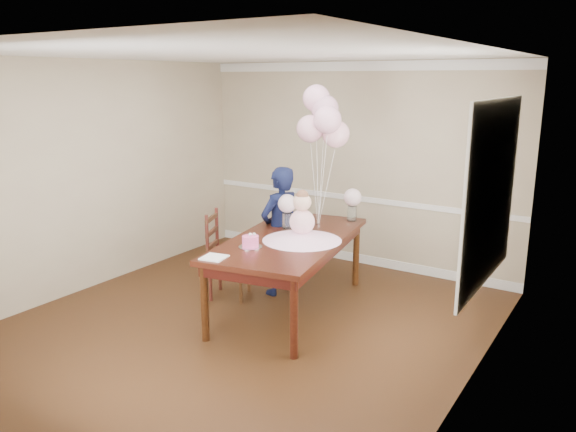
{
  "coord_description": "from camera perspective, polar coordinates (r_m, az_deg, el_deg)",
  "views": [
    {
      "loc": [
        3.27,
        -4.25,
        2.49
      ],
      "look_at": [
        0.13,
        0.64,
        1.05
      ],
      "focal_mm": 35.0,
      "sensor_mm": 36.0,
      "label": 1
    }
  ],
  "objects": [
    {
      "name": "roses_far",
      "position": [
        6.67,
        6.58,
        1.9
      ],
      "size": [
        0.21,
        0.21,
        0.21
      ],
      "primitive_type": "sphere",
      "color": "silver",
      "rests_on": "rose_vase_far"
    },
    {
      "name": "balloon_ribbon_d",
      "position": [
        6.46,
        2.99,
        4.77
      ],
      "size": [
        0.11,
        0.1,
        1.25
      ],
      "primitive_type": "cylinder",
      "rotation": [
        -0.09,
        -0.07,
        0.18
      ],
      "color": "white",
      "rests_on": "balloon_weight"
    },
    {
      "name": "table_apron",
      "position": [
        6.04,
        0.15,
        -3.16
      ],
      "size": [
        1.34,
        2.23,
        0.11
      ],
      "primitive_type": "cube",
      "rotation": [
        0.0,
        0.0,
        0.18
      ],
      "color": "black",
      "rests_on": "table_leg_fl"
    },
    {
      "name": "balloon_a",
      "position": [
        6.36,
        2.27,
        8.84
      ],
      "size": [
        0.31,
        0.31,
        0.31
      ],
      "primitive_type": "sphere",
      "color": "#EBA6BA",
      "rests_on": "balloon_ribbon_a"
    },
    {
      "name": "balloon_ribbon_b",
      "position": [
        6.36,
        3.53,
        3.61
      ],
      "size": [
        0.12,
        0.04,
        1.03
      ],
      "primitive_type": "cylinder",
      "rotation": [
        0.05,
        0.1,
        0.18
      ],
      "color": "white",
      "rests_on": "balloon_weight"
    },
    {
      "name": "baby_skirt",
      "position": [
        5.89,
        1.43,
        -1.95
      ],
      "size": [
        0.97,
        0.97,
        0.11
      ],
      "primitive_type": "cone",
      "rotation": [
        0.0,
        0.0,
        0.18
      ],
      "color": "#FFBBE2",
      "rests_on": "dining_table_top"
    },
    {
      "name": "roses_near",
      "position": [
        6.3,
        -0.09,
        1.28
      ],
      "size": [
        0.21,
        0.21,
        0.21
      ],
      "primitive_type": "sphere",
      "color": "beige",
      "rests_on": "rose_vase_near"
    },
    {
      "name": "crown_molding",
      "position": [
        7.49,
        7.06,
        14.88
      ],
      "size": [
        4.5,
        0.02,
        0.12
      ],
      "primitive_type": "cube",
      "color": "white",
      "rests_on": "wall_back"
    },
    {
      "name": "balloon_weight",
      "position": [
        6.51,
        3.09,
        -0.8
      ],
      "size": [
        0.05,
        0.05,
        0.02
      ],
      "primitive_type": "cylinder",
      "rotation": [
        0.0,
        0.0,
        0.18
      ],
      "color": "#BDBCC1",
      "rests_on": "dining_table_top"
    },
    {
      "name": "cake_flower_a",
      "position": [
        5.63,
        -3.86,
        -1.88
      ],
      "size": [
        0.03,
        0.03,
        0.03
      ],
      "primitive_type": "sphere",
      "color": "white",
      "rests_on": "birthday_cake"
    },
    {
      "name": "chair_rail_trim",
      "position": [
        7.66,
        6.67,
        1.83
      ],
      "size": [
        4.5,
        0.02,
        0.07
      ],
      "primitive_type": "cube",
      "color": "white",
      "rests_on": "wall_back"
    },
    {
      "name": "baseboard_trim",
      "position": [
        7.88,
        6.5,
        -4.15
      ],
      "size": [
        4.5,
        0.02,
        0.12
      ],
      "primitive_type": "cube",
      "color": "white",
      "rests_on": "floor"
    },
    {
      "name": "balloon_c",
      "position": [
        6.41,
        3.77,
        10.83
      ],
      "size": [
        0.31,
        0.31,
        0.31
      ],
      "primitive_type": "sphere",
      "color": "#DD9DBA",
      "rests_on": "balloon_ribbon_c"
    },
    {
      "name": "window_frame",
      "position": [
        4.96,
        19.96,
        2.14
      ],
      "size": [
        0.02,
        1.66,
        1.56
      ],
      "primitive_type": "cube",
      "color": "white",
      "rests_on": "wall_right"
    },
    {
      "name": "table_leg_fl",
      "position": [
        5.5,
        -8.48,
        -8.75
      ],
      "size": [
        0.09,
        0.09,
        0.77
      ],
      "primitive_type": "cylinder",
      "rotation": [
        0.0,
        0.0,
        0.18
      ],
      "color": "black",
      "rests_on": "floor"
    },
    {
      "name": "table_leg_br",
      "position": [
        6.91,
        6.94,
        -3.92
      ],
      "size": [
        0.09,
        0.09,
        0.77
      ],
      "primitive_type": "cylinder",
      "rotation": [
        0.0,
        0.0,
        0.18
      ],
      "color": "black",
      "rests_on": "floor"
    },
    {
      "name": "balloon_b",
      "position": [
        6.23,
        4.03,
        9.72
      ],
      "size": [
        0.31,
        0.31,
        0.31
      ],
      "primitive_type": "sphere",
      "color": "#F6AECC",
      "rests_on": "balloon_ribbon_b"
    },
    {
      "name": "cake_platter",
      "position": [
        5.66,
        -3.84,
        -3.15
      ],
      "size": [
        0.28,
        0.28,
        0.01
      ],
      "primitive_type": "cylinder",
      "rotation": [
        0.0,
        0.0,
        0.18
      ],
      "color": "silver",
      "rests_on": "dining_table_top"
    },
    {
      "name": "balloon_e",
      "position": [
        6.36,
        4.9,
        8.3
      ],
      "size": [
        0.31,
        0.31,
        0.31
      ],
      "primitive_type": "sphere",
      "color": "#FFB4C6",
      "rests_on": "balloon_ribbon_e"
    },
    {
      "name": "chair_slat_low",
      "position": [
        6.52,
        -7.68,
        -2.92
      ],
      "size": [
        0.18,
        0.38,
        0.05
      ],
      "primitive_type": "cube",
      "rotation": [
        0.0,
        0.0,
        0.38
      ],
      "color": "#3C1D10",
      "rests_on": "dining_chair_seat"
    },
    {
      "name": "wall_back",
      "position": [
        7.59,
        6.8,
        5.17
      ],
      "size": [
        4.5,
        0.02,
        2.7
      ],
      "primitive_type": "cube",
      "color": "tan",
      "rests_on": "floor"
    },
    {
      "name": "wall_right",
      "position": [
        4.52,
        18.58,
        -1.43
      ],
      "size": [
        0.02,
        5.0,
        2.7
      ],
      "primitive_type": "cube",
      "color": "tan",
      "rests_on": "floor"
    },
    {
      "name": "balloon_ribbon_c",
      "position": [
        6.44,
        3.41,
        4.24
      ],
      "size": [
        0.01,
        0.11,
        1.14
      ],
      "primitive_type": "cylinder",
      "rotation": [
        -0.09,
        0.02,
        0.18
      ],
      "color": "silver",
      "rests_on": "balloon_weight"
    },
    {
      "name": "dining_chair_seat",
      "position": [
        6.51,
        -5.97,
        -4.45
      ],
      "size": [
        0.57,
        0.57,
        0.05
      ],
      "primitive_type": "cube",
      "rotation": [
        0.0,
        0.0,
        0.38
      ],
      "color": "#3B1B10",
      "rests_on": "chair_leg_fl"
    },
    {
      "name": "balloon_ribbon_a",
      "position": [
        6.43,
        2.68,
        3.24
      ],
      "size": [
        0.1,
        0.02,
        0.92
      ],
      "primitive_type": "cylinder",
      "rotation": [
        0.0,
        -0.1,
        0.18
      ],
      "color": "silver",
      "rests_on": "balloon_weight"
    },
    {
      "name": "cake_flower_b",
      "position": [
        5.63,
        -3.46,
        -1.86
      ],
      "size": [
        0.03,
        0.03,
        0.03
      ],
      "primitive_type": "sphere",
      "color": "silver",
      "rests_on": "birthday_cake"
    },
    {
      "name": "baby_hair",
      "position": [
        5.79,
        1.46,
        2.04
      ],
      "size": [
        0.13,
        0.13,
        0.13
      ],
      "primitive_type": "sphere",
      "color": "brown",
      "rests_on": "baby_head"
    },
    {
      "name": "birthday_cake",
      "position": [
        5.65,
        -3.85,
        -2.58
      ],
      "size": [
        0.19,
        0.19,
        0.11
      ],
      "primitive_type": "cylinder",
      "rotation": [
        0.0,
        0.0,
        0.18
      ],
      "color": "#FF50A0",
      "rests_on": "cake_platter"
    },
    {
      "name": "balloon_d",
      "position": [
        6.46,
        2.9,
        11.85
      ],
      "size": [
        0.31,
        0.31,
        0.31
      ],
      "primitive_type": "sphere",
      "color": "#F9B0D0",
      "rests_on": "balloon_ribbon_d"
    },
    {
      "name": "chair_leg_bl",
      "position": [
        6.8,
        -6.94,
        -5.75
      ],
      "size": [
        0.05,
        0.05,
        0.43
      ],
      "primitive_type": "cylinder",
      "rotation": [
        0.0,
        0.0,
        0.38
      ],
      "color": "#38160F",
      "rests_on": "floor"
    },
    {
      "name": "chair_slat_top",
      "position": [
        6.44,
        -7.77,
        -0.21
      ],
      "size": [
        0.18,
        0.38,
        0.05
      ],
      "primitive_type": "cube",
      "rotation": [
        0.0,
        0.0,
        0.38
      ],
      "color": "#331B0D",
      "rests_on": "dining_chair_seat"
    },
    {
      "name": "napkin",
      "position": [
        5.37,
        -7.52,
        -4.2
      ],
      "size": [
        0.26,
        0.26,
        0.01
      ],
      "primitive_type": "cube",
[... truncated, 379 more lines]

